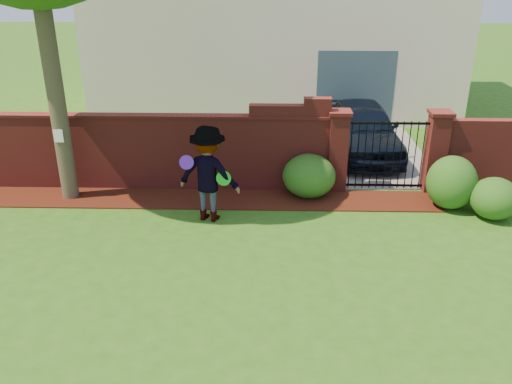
{
  "coord_description": "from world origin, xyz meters",
  "views": [
    {
      "loc": [
        0.85,
        -7.38,
        4.9
      ],
      "look_at": [
        0.62,
        1.4,
        1.05
      ],
      "focal_mm": 37.22,
      "sensor_mm": 36.0,
      "label": 1
    }
  ],
  "objects_px": {
    "car": "(365,131)",
    "man": "(208,175)",
    "frisbee_purple": "(187,162)",
    "frisbee_green": "(224,178)"
  },
  "relations": [
    {
      "from": "car",
      "to": "man",
      "type": "relative_size",
      "value": 2.11
    },
    {
      "from": "man",
      "to": "frisbee_purple",
      "type": "distance_m",
      "value": 0.54
    },
    {
      "from": "car",
      "to": "man",
      "type": "xyz_separation_m",
      "value": [
        -3.77,
        -3.92,
        0.28
      ]
    },
    {
      "from": "man",
      "to": "frisbee_purple",
      "type": "height_order",
      "value": "man"
    },
    {
      "from": "man",
      "to": "frisbee_green",
      "type": "bearing_deg",
      "value": 168.62
    },
    {
      "from": "frisbee_green",
      "to": "frisbee_purple",
      "type": "bearing_deg",
      "value": -177.01
    },
    {
      "from": "frisbee_purple",
      "to": "frisbee_green",
      "type": "xyz_separation_m",
      "value": [
        0.71,
        0.04,
        -0.34
      ]
    },
    {
      "from": "frisbee_green",
      "to": "man",
      "type": "bearing_deg",
      "value": 153.22
    },
    {
      "from": "car",
      "to": "frisbee_purple",
      "type": "distance_m",
      "value": 5.88
    },
    {
      "from": "man",
      "to": "frisbee_purple",
      "type": "relative_size",
      "value": 7.01
    }
  ]
}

